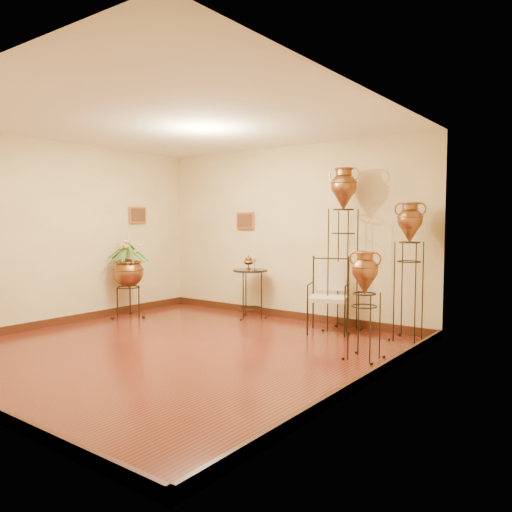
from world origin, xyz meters
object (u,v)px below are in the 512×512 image
Objects in this scene: amphora_mid at (409,270)px; armchair at (328,295)px; side_table at (250,293)px; amphora_tall at (343,247)px; planter_urn at (128,269)px.

amphora_mid reaches higher than armchair.
side_table is (-2.63, -0.04, -0.52)m from amphora_mid.
amphora_mid is 1.17m from armchair.
amphora_tall is 3.55m from planter_urn.
amphora_tall is at bearing 19.45° from planter_urn.
armchair is (-1.08, -0.22, -0.41)m from amphora_mid.
amphora_mid is 4.46m from planter_urn.
amphora_tall is 1.64× the size of planter_urn.
amphora_tall reaches higher than planter_urn.
amphora_tall is at bearing 1.28° from side_table.
amphora_tall is at bearing 180.00° from amphora_mid.
armchair is 1.56m from side_table.
amphora_mid is 2.68m from side_table.
amphora_tall is at bearing 43.40° from armchair.
armchair is (-0.11, -0.22, -0.68)m from amphora_tall.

